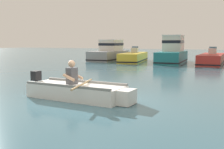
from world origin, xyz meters
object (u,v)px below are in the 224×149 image
Objects in this scene: moored_boat_grey at (110,52)px; moored_boat_teal at (173,53)px; moored_boat_red at (212,59)px; moored_boat_yellow at (134,57)px; rowboat_with_person at (78,91)px.

moored_boat_grey is 6.35m from moored_boat_teal.
moored_boat_yellow is at bearing -177.75° from moored_boat_red.
moored_boat_grey is at bearing 160.23° from moored_boat_yellow.
moored_boat_teal is 3.19m from moored_boat_red.
moored_boat_yellow is 0.96× the size of moored_boat_red.
rowboat_with_person is 0.62× the size of moored_boat_red.
moored_boat_grey is 0.97× the size of moored_boat_red.
rowboat_with_person is 18.08m from moored_boat_grey.
rowboat_with_person is 0.65× the size of moored_boat_teal.
moored_boat_teal is at bearing 4.00° from moored_boat_yellow.
moored_boat_teal is (6.30, -0.79, 0.12)m from moored_boat_grey.
moored_boat_grey is 9.48m from moored_boat_red.
moored_boat_grey is at bearing 172.87° from moored_boat_teal.
moored_boat_teal is at bearing -7.13° from moored_boat_grey.
moored_boat_yellow is at bearing -19.77° from moored_boat_grey.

